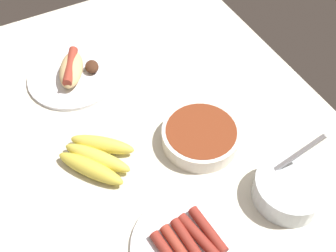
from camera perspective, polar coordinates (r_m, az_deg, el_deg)
name	(u,v)px	position (r cm, az deg, el deg)	size (l,w,h in cm)	color
ground_plane	(153,144)	(100.74, -2.13, -2.42)	(120.00, 90.00, 3.00)	silver
bowl_chili	(201,135)	(97.59, 4.51, -1.27)	(18.35, 18.35, 4.34)	white
plate_sausages	(189,245)	(85.45, 2.86, -15.93)	(23.13, 23.13, 3.12)	white
banana_bunch	(96,157)	(95.69, -9.78, -4.17)	(19.10, 18.13, 3.94)	gold
plate_hotdog_assembled	(73,73)	(114.84, -12.85, 7.08)	(24.09, 24.09, 5.61)	white
bowl_coleslaw	(289,188)	(92.14, 16.28, -8.16)	(15.17, 15.17, 14.94)	silver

